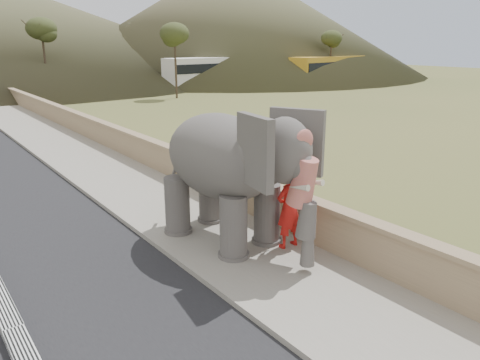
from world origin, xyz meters
The scene contains 9 objects.
ground centered at (0.00, 0.00, 0.00)m, with size 160.00×160.00×0.00m, color olive.
walkway centered at (0.00, 10.00, 0.07)m, with size 3.00×120.00×0.15m, color #9E9687.
parapet centered at (1.65, 10.00, 0.55)m, with size 0.30×120.00×1.10m, color tan.
cow centered at (7.13, 7.06, 0.57)m, with size 0.61×1.34×1.13m, color brown.
distant_car centered at (20.22, 36.30, 0.72)m, with size 1.70×4.23×1.44m, color silver.
bus_white centered at (21.58, 34.87, 1.55)m, with size 2.50×11.00×3.10m, color white.
bus_orange centered at (33.83, 30.07, 1.55)m, with size 2.50×11.00×3.10m, color gold.
hill_right centered at (36.00, 52.00, 8.00)m, with size 56.00×56.00×16.00m, color brown.
elephant_and_man centered at (0.02, 1.56, 1.74)m, with size 2.89×4.73×3.21m.
Camera 1 is at (-5.96, -7.28, 4.81)m, focal length 35.00 mm.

